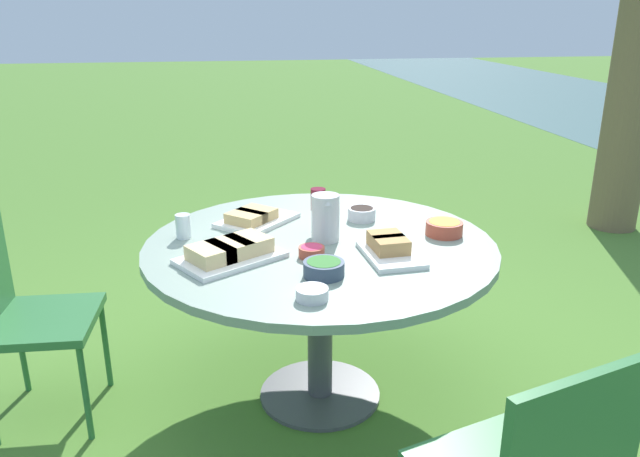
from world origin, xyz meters
TOP-DOWN VIEW (x-y plane):
  - ground_plane at (0.00, 0.00)m, footprint 40.00×40.00m
  - dining_table at (0.00, 0.00)m, footprint 1.47×1.47m
  - chair_near_left at (-0.06, -1.23)m, footprint 0.46×0.44m
  - water_pitcher at (-0.02, 0.03)m, footprint 0.13×0.12m
  - wine_glass at (-0.13, 0.01)m, footprint 0.07×0.07m
  - platter_bread_main at (0.14, -0.38)m, footprint 0.41×0.46m
  - platter_charcuterie at (0.19, 0.25)m, footprint 0.32×0.22m
  - platter_sandwich_side at (-0.29, -0.25)m, footprint 0.42×0.41m
  - bowl_fries at (-0.00, 0.54)m, footprint 0.16×0.16m
  - bowl_salad at (0.35, -0.04)m, footprint 0.15×0.15m
  - bowl_olives at (-0.26, 0.24)m, footprint 0.13×0.13m
  - bowl_dip_red at (0.16, -0.06)m, footprint 0.10×0.10m
  - bowl_dip_cream at (0.53, -0.12)m, footprint 0.11×0.11m
  - cup_water_near at (-0.15, -0.56)m, footprint 0.06×0.06m

SIDE VIEW (x-z plane):
  - ground_plane at x=0.00m, z-range 0.00..0.00m
  - chair_near_left at x=-0.06m, z-range 0.08..0.97m
  - dining_table at x=0.00m, z-range 0.28..1.03m
  - bowl_dip_cream at x=0.53m, z-range 0.75..0.79m
  - bowl_dip_red at x=0.16m, z-range 0.75..0.79m
  - platter_sandwich_side at x=-0.29m, z-range 0.74..0.81m
  - platter_charcuterie at x=0.19m, z-range 0.74..0.82m
  - bowl_salad at x=0.35m, z-range 0.75..0.81m
  - bowl_olives at x=-0.26m, z-range 0.75..0.81m
  - bowl_fries at x=0.00m, z-range 0.75..0.81m
  - platter_bread_main at x=0.14m, z-range 0.75..0.82m
  - cup_water_near at x=-0.15m, z-range 0.75..0.85m
  - water_pitcher at x=-0.02m, z-range 0.75..0.95m
  - wine_glass at x=-0.13m, z-range 0.79..0.99m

